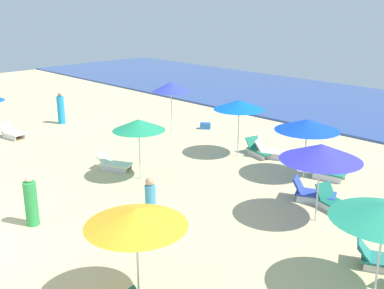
{
  "coord_description": "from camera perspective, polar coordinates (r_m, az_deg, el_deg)",
  "views": [
    {
      "loc": [
        12.13,
        -3.09,
        6.26
      ],
      "look_at": [
        0.67,
        8.05,
        1.32
      ],
      "focal_mm": 43.81,
      "sensor_mm": 36.0,
      "label": 1
    }
  ],
  "objects": [
    {
      "name": "lounge_chair_4_1",
      "position": [
        23.7,
        -21.02,
        1.33
      ],
      "size": [
        1.31,
        0.82,
        0.65
      ],
      "rotation": [
        0.0,
        0.0,
        1.75
      ],
      "color": "silver",
      "rests_on": "ground_plane"
    },
    {
      "name": "ocean",
      "position": [
        29.99,
        20.98,
        4.08
      ],
      "size": [
        60.0,
        12.74,
        0.12
      ],
      "primitive_type": "cube",
      "color": "#2C4890",
      "rests_on": "ground_plane"
    },
    {
      "name": "lounge_chair_3_1",
      "position": [
        15.3,
        16.81,
        -6.67
      ],
      "size": [
        1.35,
        0.95,
        0.73
      ],
      "rotation": [
        0.0,
        0.0,
        1.26
      ],
      "color": "silver",
      "rests_on": "ground_plane"
    },
    {
      "name": "beachgoer_3",
      "position": [
        14.31,
        -19.0,
        -6.68
      ],
      "size": [
        0.42,
        0.42,
        1.53
      ],
      "rotation": [
        0.0,
        0.0,
        6.16
      ],
      "color": "green",
      "rests_on": "ground_plane"
    },
    {
      "name": "lounge_chair_3_0",
      "position": [
        15.76,
        14.44,
        -5.73
      ],
      "size": [
        1.51,
        1.15,
        0.75
      ],
      "rotation": [
        0.0,
        0.0,
        1.98
      ],
      "color": "silver",
      "rests_on": "ground_plane"
    },
    {
      "name": "umbrella_5",
      "position": [
        17.2,
        13.85,
        2.33
      ],
      "size": [
        2.33,
        2.33,
        2.21
      ],
      "color": "silver",
      "rests_on": "ground_plane"
    },
    {
      "name": "cooler_box_1",
      "position": [
        23.79,
        1.63,
        2.29
      ],
      "size": [
        0.6,
        0.57,
        0.32
      ],
      "primitive_type": "cube",
      "rotation": [
        0.0,
        0.0,
        0.68
      ],
      "color": "#2761A8",
      "rests_on": "ground_plane"
    },
    {
      "name": "umbrella_3",
      "position": [
        13.78,
        15.44,
        -0.89
      ],
      "size": [
        2.36,
        2.36,
        2.38
      ],
      "color": "silver",
      "rests_on": "ground_plane"
    },
    {
      "name": "lounge_chair_0_1",
      "position": [
        19.7,
        9.41,
        -0.8
      ],
      "size": [
        1.41,
        1.07,
        0.71
      ],
      "rotation": [
        0.0,
        0.0,
        1.94
      ],
      "color": "silver",
      "rests_on": "ground_plane"
    },
    {
      "name": "umbrella_0",
      "position": [
        19.23,
        5.76,
        4.84
      ],
      "size": [
        2.09,
        2.09,
        2.39
      ],
      "color": "silver",
      "rests_on": "ground_plane"
    },
    {
      "name": "lounge_chair_7_0",
      "position": [
        18.27,
        -9.47,
        -2.34
      ],
      "size": [
        1.44,
        1.11,
        0.59
      ],
      "rotation": [
        0.0,
        0.0,
        2.04
      ],
      "color": "silver",
      "rests_on": "ground_plane"
    },
    {
      "name": "beachgoer_2",
      "position": [
        13.45,
        -5.07,
        -7.17
      ],
      "size": [
        0.41,
        0.41,
        1.53
      ],
      "rotation": [
        0.0,
        0.0,
        1.96
      ],
      "color": "#4298C0",
      "rests_on": "ground_plane"
    },
    {
      "name": "lounge_chair_5_0",
      "position": [
        17.81,
        16.04,
        -3.16
      ],
      "size": [
        1.4,
        0.87,
        0.73
      ],
      "rotation": [
        0.0,
        0.0,
        1.78
      ],
      "color": "silver",
      "rests_on": "ground_plane"
    },
    {
      "name": "lounge_chair_8_1",
      "position": [
        12.59,
        22.07,
        -12.79
      ],
      "size": [
        1.42,
        1.15,
        0.6
      ],
      "rotation": [
        0.0,
        0.0,
        2.04
      ],
      "color": "silver",
      "rests_on": "ground_plane"
    },
    {
      "name": "beachgoer_0",
      "position": [
        25.65,
        -15.67,
        4.14
      ],
      "size": [
        0.46,
        0.46,
        1.65
      ],
      "rotation": [
        0.0,
        0.0,
        4.98
      ],
      "color": "#1F91D0",
      "rests_on": "ground_plane"
    },
    {
      "name": "umbrella_7",
      "position": [
        16.66,
        -6.51,
        2.39
      ],
      "size": [
        1.89,
        1.89,
        2.25
      ],
      "color": "silver",
      "rests_on": "ground_plane"
    },
    {
      "name": "umbrella_2",
      "position": [
        9.63,
        -6.84,
        -8.79
      ],
      "size": [
        2.14,
        2.14,
        2.26
      ],
      "color": "silver",
      "rests_on": "ground_plane"
    },
    {
      "name": "lounge_chair_0_0",
      "position": [
        19.84,
        8.24,
        -0.63
      ],
      "size": [
        1.48,
        0.96,
        0.7
      ],
      "rotation": [
        0.0,
        0.0,
        1.33
      ],
      "color": "silver",
      "rests_on": "ground_plane"
    },
    {
      "name": "umbrella_6",
      "position": [
        22.62,
        -2.53,
        7.05
      ],
      "size": [
        1.8,
        1.8,
        2.53
      ],
      "color": "silver",
      "rests_on": "ground_plane"
    }
  ]
}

